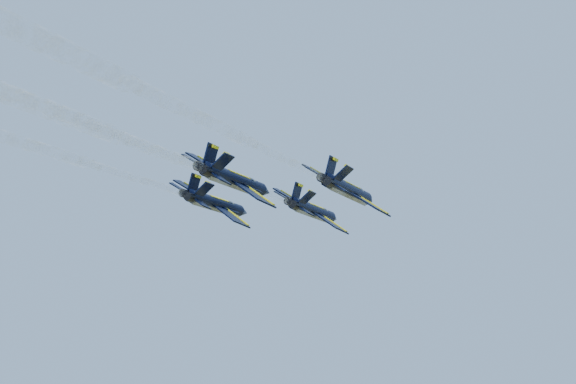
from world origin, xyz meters
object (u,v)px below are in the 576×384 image
at_px(jet_left, 216,204).
at_px(jet_right, 349,190).
at_px(jet_lead, 314,211).
at_px(jet_slot, 236,181).

height_order(jet_left, jet_right, same).
xyz_separation_m(jet_lead, jet_slot, (0.25, -26.18, 0.00)).
distance_m(jet_lead, jet_slot, 26.18).
height_order(jet_left, jet_slot, same).
xyz_separation_m(jet_left, jet_right, (21.88, -1.61, 0.00)).
height_order(jet_lead, jet_left, same).
relative_size(jet_left, jet_slot, 1.00).
distance_m(jet_left, jet_slot, 17.90).
height_order(jet_lead, jet_right, same).
distance_m(jet_left, jet_right, 21.93).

